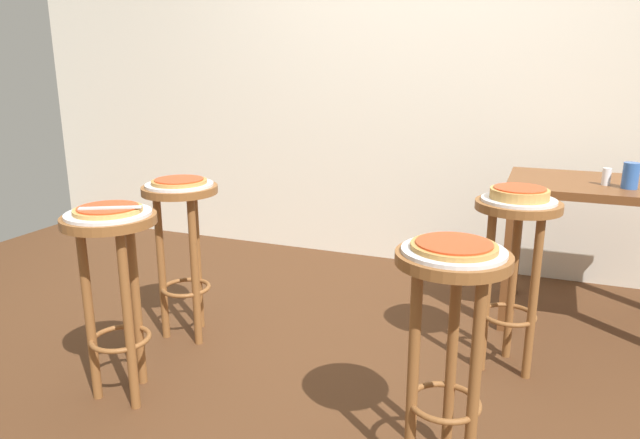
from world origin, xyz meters
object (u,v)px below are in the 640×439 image
(stool_foreground, at_px, (114,269))
(condiment_shaker, at_px, (606,177))
(pizza_leftside, at_px, (179,181))
(stool_rear, at_px, (514,251))
(stool_leftside, at_px, (182,230))
(cup_near_edge, at_px, (631,176))
(pizza_rear, at_px, (519,193))
(dining_table, at_px, (596,210))
(pizza_server_knife, at_px, (110,208))
(pizza_foreground, at_px, (108,209))
(serving_plate_middle, at_px, (454,251))
(serving_plate_leftside, at_px, (179,185))
(serving_plate_rear, at_px, (519,200))
(stool_middle, at_px, (449,319))
(serving_plate_foreground, at_px, (108,214))
(pizza_middle, at_px, (454,246))

(stool_foreground, xyz_separation_m, condiment_shaker, (1.75, 1.38, 0.24))
(pizza_leftside, bearing_deg, stool_rear, 9.64)
(stool_leftside, xyz_separation_m, cup_near_edge, (1.91, 0.79, 0.25))
(pizza_rear, height_order, dining_table, pizza_rear)
(cup_near_edge, bearing_deg, stool_foreground, -144.13)
(pizza_rear, distance_m, pizza_server_knife, 1.58)
(pizza_foreground, height_order, dining_table, pizza_foreground)
(serving_plate_middle, distance_m, serving_plate_leftside, 1.42)
(serving_plate_rear, bearing_deg, stool_middle, -100.18)
(stool_leftside, bearing_deg, stool_middle, -21.47)
(serving_plate_foreground, bearing_deg, pizza_middle, 1.12)
(cup_near_edge, distance_m, condiment_shaker, 0.11)
(stool_rear, distance_m, pizza_server_knife, 1.60)
(serving_plate_rear, bearing_deg, stool_rear, 180.00)
(pizza_foreground, xyz_separation_m, stool_middle, (1.25, 0.02, -0.23))
(stool_rear, bearing_deg, stool_foreground, -150.30)
(stool_middle, distance_m, serving_plate_leftside, 1.44)
(serving_plate_middle, xyz_separation_m, dining_table, (0.47, 1.42, -0.16))
(pizza_leftside, height_order, serving_plate_rear, pizza_leftside)
(pizza_middle, height_order, condiment_shaker, condiment_shaker)
(pizza_foreground, xyz_separation_m, stool_rear, (1.39, 0.79, -0.23))
(pizza_leftside, bearing_deg, condiment_shaker, 24.60)
(pizza_rear, bearing_deg, stool_middle, -100.18)
(serving_plate_foreground, xyz_separation_m, dining_table, (1.72, 1.44, -0.16))
(pizza_foreground, distance_m, stool_middle, 1.27)
(serving_plate_leftside, height_order, serving_plate_rear, same)
(serving_plate_foreground, xyz_separation_m, serving_plate_leftside, (-0.07, 0.54, 0.00))
(stool_foreground, relative_size, pizza_server_knife, 3.38)
(stool_leftside, xyz_separation_m, stool_rear, (1.46, 0.25, 0.00))
(serving_plate_leftside, xyz_separation_m, stool_rear, (1.46, 0.25, -0.22))
(stool_foreground, distance_m, cup_near_edge, 2.29)
(serving_plate_foreground, relative_size, serving_plate_leftside, 1.01)
(pizza_foreground, xyz_separation_m, pizza_leftside, (-0.07, 0.54, -0.00))
(stool_foreground, relative_size, stool_leftside, 1.00)
(stool_foreground, relative_size, cup_near_edge, 6.19)
(pizza_middle, bearing_deg, pizza_rear, 79.82)
(serving_plate_rear, bearing_deg, serving_plate_middle, -100.18)
(serving_plate_foreground, distance_m, condiment_shaker, 2.22)
(pizza_middle, height_order, pizza_server_knife, pizza_server_knife)
(stool_middle, distance_m, stool_leftside, 1.42)
(stool_leftside, relative_size, condiment_shaker, 9.11)
(pizza_foreground, height_order, pizza_middle, same)
(serving_plate_foreground, bearing_deg, serving_plate_middle, 1.12)
(serving_plate_middle, relative_size, cup_near_edge, 2.57)
(pizza_foreground, xyz_separation_m, dining_table, (1.72, 1.44, -0.18))
(stool_rear, bearing_deg, cup_near_edge, 49.96)
(stool_foreground, xyz_separation_m, stool_rear, (1.39, 0.79, 0.00))
(serving_plate_leftside, distance_m, pizza_leftside, 0.02)
(stool_leftside, height_order, dining_table, stool_leftside)
(pizza_rear, distance_m, dining_table, 0.76)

